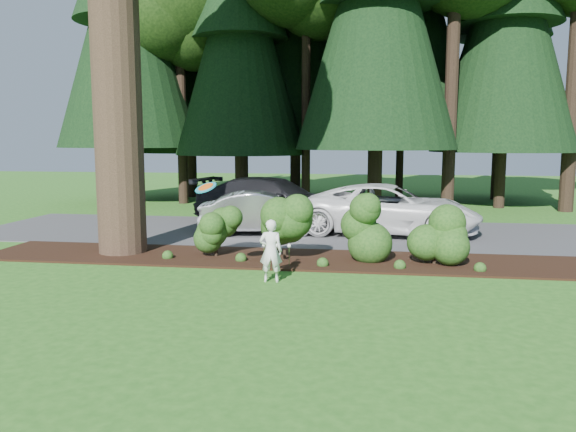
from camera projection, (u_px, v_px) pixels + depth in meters
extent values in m
plane|color=#235819|center=(271.00, 295.00, 10.87)|extent=(80.00, 80.00, 0.00)
cube|color=black|center=(294.00, 259.00, 14.05)|extent=(16.00, 2.50, 0.05)
cube|color=#38383A|center=(312.00, 232.00, 18.22)|extent=(22.00, 6.00, 0.03)
cylinder|color=black|center=(114.00, 19.00, 14.08)|extent=(1.24, 1.24, 12.00)
sphere|color=#163A12|center=(216.00, 232.00, 14.21)|extent=(1.08, 1.08, 1.08)
cylinder|color=black|center=(216.00, 252.00, 14.28)|extent=(0.08, 0.08, 0.30)
sphere|color=#163A12|center=(285.00, 224.00, 13.72)|extent=(1.35, 1.35, 1.35)
cylinder|color=black|center=(285.00, 256.00, 13.82)|extent=(0.08, 0.08, 0.30)
sphere|color=#163A12|center=(359.00, 229.00, 13.76)|extent=(1.26, 1.26, 1.26)
cylinder|color=black|center=(358.00, 256.00, 13.85)|extent=(0.08, 0.08, 0.30)
sphere|color=#163A12|center=(435.00, 236.00, 13.31)|extent=(1.17, 1.17, 1.17)
cylinder|color=black|center=(434.00, 260.00, 13.39)|extent=(0.08, 0.08, 0.30)
cylinder|color=#163A12|center=(264.00, 256.00, 13.28)|extent=(0.01, 0.01, 0.50)
sphere|color=white|center=(264.00, 245.00, 13.24)|extent=(0.09, 0.09, 0.09)
cylinder|color=#163A12|center=(277.00, 257.00, 13.24)|extent=(0.01, 0.01, 0.50)
sphere|color=white|center=(277.00, 245.00, 13.20)|extent=(0.09, 0.09, 0.09)
cylinder|color=#163A12|center=(289.00, 257.00, 13.19)|extent=(0.01, 0.01, 0.50)
sphere|color=white|center=(289.00, 246.00, 13.16)|extent=(0.09, 0.09, 0.09)
cylinder|color=black|center=(119.00, 98.00, 25.34)|extent=(0.50, 0.50, 9.80)
cone|color=black|center=(117.00, 34.00, 24.97)|extent=(6.16, 6.16, 10.50)
cylinder|color=black|center=(176.00, 106.00, 25.51)|extent=(0.50, 0.50, 9.10)
cylinder|color=black|center=(243.00, 90.00, 25.46)|extent=(0.50, 0.50, 10.50)
cone|color=black|center=(242.00, 22.00, 25.06)|extent=(6.60, 6.60, 11.25)
cylinder|color=black|center=(304.00, 107.00, 23.67)|extent=(0.50, 0.50, 8.75)
cylinder|color=black|center=(377.00, 79.00, 24.04)|extent=(0.50, 0.50, 11.20)
cone|color=black|center=(378.00, 1.00, 23.62)|extent=(7.04, 7.04, 12.00)
cylinder|color=black|center=(445.00, 100.00, 24.70)|extent=(0.50, 0.50, 9.45)
cylinder|color=black|center=(513.00, 80.00, 22.77)|extent=(0.50, 0.50, 10.85)
cone|color=black|center=(518.00, 0.00, 22.35)|extent=(6.82, 6.82, 11.62)
cylinder|color=black|center=(562.00, 96.00, 24.43)|extent=(0.50, 0.50, 9.80)
cylinder|color=black|center=(183.00, 90.00, 29.44)|extent=(0.50, 0.50, 11.20)
cone|color=black|center=(182.00, 27.00, 29.01)|extent=(7.04, 7.04, 12.00)
cylinder|color=black|center=(285.00, 95.00, 28.18)|extent=(0.50, 0.50, 10.50)
cone|color=black|center=(285.00, 33.00, 27.78)|extent=(6.60, 6.60, 11.25)
cylinder|color=black|center=(406.00, 81.00, 28.19)|extent=(0.50, 0.50, 11.90)
cone|color=black|center=(408.00, 11.00, 27.73)|extent=(7.48, 7.48, 12.75)
cylinder|color=black|center=(512.00, 97.00, 27.08)|extent=(0.50, 0.50, 10.15)
cone|color=black|center=(515.00, 35.00, 26.69)|extent=(6.38, 6.38, 10.88)
imported|color=silver|center=(264.00, 213.00, 17.79)|extent=(4.26, 2.19, 1.34)
imported|color=silver|center=(389.00, 209.00, 17.73)|extent=(5.98, 3.31, 1.58)
imported|color=black|center=(274.00, 201.00, 19.77)|extent=(6.04, 3.39, 1.65)
imported|color=white|center=(271.00, 251.00, 11.80)|extent=(0.51, 0.36, 1.34)
cylinder|color=teal|center=(206.00, 188.00, 11.64)|extent=(0.50, 0.45, 0.29)
cylinder|color=#DC5812|center=(206.00, 187.00, 11.64)|extent=(0.35, 0.31, 0.21)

